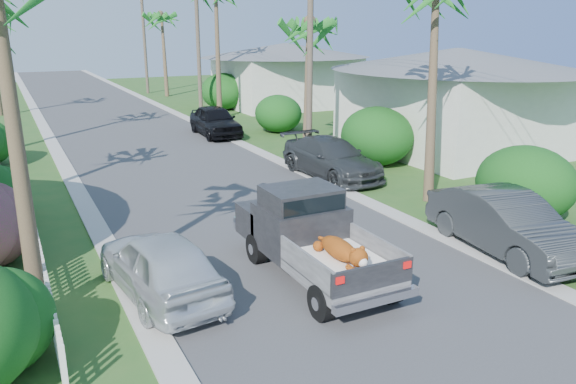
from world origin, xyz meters
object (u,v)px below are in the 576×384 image
utility_pole_d (144,41)px  parked_car_rm (331,158)px  utility_pole_b (310,55)px  palm_r_b (308,22)px  house_right_near (455,103)px  house_right_far (286,77)px  parked_car_rn (506,224)px  parked_car_rf (215,121)px  parked_car_ln (160,265)px  utility_pole_c (198,45)px  pickup_truck (306,232)px  palm_r_d (162,15)px

utility_pole_d → parked_car_rm: bearing=-91.0°
utility_pole_b → utility_pole_d: bearing=90.0°
palm_r_b → house_right_near: (6.40, -3.00, -3.73)m
house_right_far → utility_pole_d: size_ratio=1.00×
parked_car_rn → house_right_near: 13.41m
parked_car_rm → house_right_near: house_right_near is taller
parked_car_rf → parked_car_ln: 19.18m
parked_car_rn → palm_r_b: 14.70m
parked_car_rn → palm_r_b: size_ratio=0.67×
utility_pole_c → pickup_truck: bearing=-103.0°
parked_car_rm → house_right_near: size_ratio=0.57×
parked_car_rm → parked_car_rn: bearing=-93.3°
palm_r_b → house_right_far: (6.40, 15.00, -3.83)m
parked_car_rm → parked_car_rf: size_ratio=1.08×
utility_pole_b → parked_car_rm: bearing=-101.7°
pickup_truck → palm_r_b: palm_r_b is taller
pickup_truck → parked_car_ln: size_ratio=1.19×
parked_car_rn → parked_car_rm: 8.78m
house_right_far → parked_car_ln: bearing=-121.7°
parked_car_rn → utility_pole_d: size_ratio=0.54×
parked_car_ln → palm_r_b: 16.70m
house_right_far → utility_pole_b: bearing=-113.5°
palm_r_d → utility_pole_b: bearing=-91.9°
palm_r_d → pickup_truck: bearing=-100.2°
parked_car_ln → utility_pole_c: size_ratio=0.48×
house_right_near → utility_pole_d: utility_pole_d is taller
palm_r_d → utility_pole_b: utility_pole_b is taller
house_right_near → utility_pole_b: 7.84m
palm_r_b → house_right_far: palm_r_b is taller
palm_r_d → utility_pole_d: size_ratio=0.89×
parked_car_rn → house_right_near: bearing=59.2°
parked_car_ln → utility_pole_b: (9.31, 10.06, 3.87)m
parked_car_ln → parked_car_rn: bearing=162.9°
utility_pole_b → house_right_far: bearing=66.5°
parked_car_rn → parked_car_ln: (-8.71, 1.61, -0.06)m
house_right_far → utility_pole_d: bearing=119.6°
parked_car_rn → pickup_truck: bearing=172.3°
palm_r_d → utility_pole_d: bearing=106.7°
parked_car_rm → palm_r_d: (1.50, 29.89, 5.99)m
parked_car_ln → house_right_far: size_ratio=0.48×
pickup_truck → utility_pole_c: utility_pole_c is taller
utility_pole_c → utility_pole_d: 15.00m
parked_car_rm → palm_r_b: palm_r_b is taller
house_right_near → house_right_far: 18.00m
parked_car_rn → utility_pole_b: size_ratio=0.54×
utility_pole_c → palm_r_b: bearing=-85.6°
parked_car_rf → palm_r_d: (2.57, 19.46, 5.93)m
palm_r_b → house_right_near: size_ratio=0.80×
palm_r_d → utility_pole_d: (-0.90, 3.00, -2.14)m
parked_car_rm → parked_car_rf: bearing=92.6°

